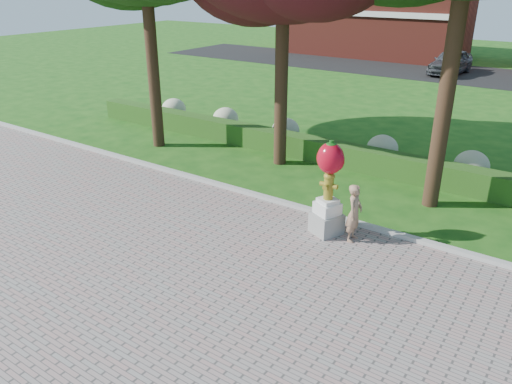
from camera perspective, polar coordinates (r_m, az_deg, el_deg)
ground at (r=12.37m, az=-4.35°, el=-6.34°), size 100.00×100.00×0.00m
walkway at (r=10.14m, az=-19.19°, el=-15.17°), size 40.00×14.00×0.04m
curb at (r=14.52m, az=3.07°, el=-1.26°), size 40.00×0.18×0.15m
lawn_hedge at (r=17.69m, az=9.99°, el=4.16°), size 24.00×0.70×0.80m
hydrangea_row at (r=18.31m, az=12.99°, el=5.07°), size 20.10×1.10×0.99m
street at (r=37.41m, az=24.27°, el=11.99°), size 50.00×8.00×0.02m
building_left at (r=45.59m, az=13.80°, el=19.48°), size 14.00×8.00×7.00m
hydrant_sculpture at (r=12.51m, az=8.32°, el=0.74°), size 0.89×0.89×2.49m
woman at (r=12.50m, az=11.18°, el=-2.37°), size 0.40×0.57×1.49m
parked_car at (r=37.30m, az=21.36°, el=13.69°), size 2.15×4.82×1.61m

